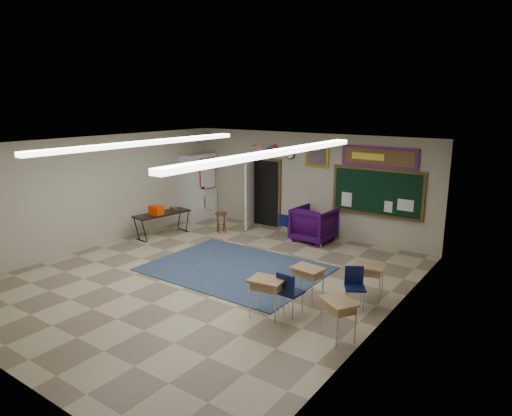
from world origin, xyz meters
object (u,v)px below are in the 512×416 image
Objects in this scene: student_desk_front_right at (369,280)px; wooden_stool at (221,222)px; student_desk_front_left at (307,283)px; wingback_armchair at (314,224)px; folding_table at (162,223)px.

student_desk_front_right is 1.14× the size of wooden_stool.
student_desk_front_left reaches higher than wooden_stool.
wingback_armchair reaches higher than folding_table.
student_desk_front_left is at bearing -149.34° from student_desk_front_right.
wingback_armchair is 4.44m from folding_table.
folding_table is at bearing 171.84° from student_desk_front_left.
student_desk_front_right is at bearing 48.63° from student_desk_front_left.
wooden_stool is at bearing 20.69° from wingback_armchair.
student_desk_front_left is 1.25m from student_desk_front_right.
wingback_armchair is 1.52× the size of student_desk_front_right.
wingback_armchair is 3.95m from student_desk_front_right.
student_desk_front_right is (0.93, 0.84, -0.01)m from student_desk_front_left.
student_desk_front_right is 6.69m from folding_table.
wingback_armchair is 1.50× the size of student_desk_front_left.
folding_table is at bearing 162.89° from student_desk_front_right.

